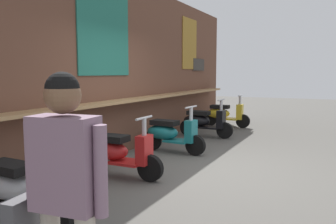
# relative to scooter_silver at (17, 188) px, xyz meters

# --- Properties ---
(ground_plane) EXTENTS (35.83, 35.83, 0.00)m
(ground_plane) POSITION_rel_scooter_silver_xyz_m (2.84, -1.08, -0.39)
(ground_plane) COLOR #56544F
(market_stall_facade) EXTENTS (12.80, 0.61, 3.48)m
(market_stall_facade) POSITION_rel_scooter_silver_xyz_m (2.84, 0.94, 1.35)
(market_stall_facade) COLOR brown
(market_stall_facade) RESTS_ON ground_plane
(scooter_silver) EXTENTS (0.46, 1.40, 0.97)m
(scooter_silver) POSITION_rel_scooter_silver_xyz_m (0.00, 0.00, 0.00)
(scooter_silver) COLOR #B2B5BA
(scooter_silver) RESTS_ON ground_plane
(scooter_red) EXTENTS (0.46, 1.40, 0.97)m
(scooter_red) POSITION_rel_scooter_silver_xyz_m (1.88, 0.00, 0.00)
(scooter_red) COLOR red
(scooter_red) RESTS_ON ground_plane
(scooter_teal) EXTENTS (0.49, 1.40, 0.97)m
(scooter_teal) POSITION_rel_scooter_silver_xyz_m (3.77, -0.00, 0.00)
(scooter_teal) COLOR #197075
(scooter_teal) RESTS_ON ground_plane
(scooter_black) EXTENTS (0.46, 1.40, 0.97)m
(scooter_black) POSITION_rel_scooter_silver_xyz_m (5.70, 0.00, 0.00)
(scooter_black) COLOR black
(scooter_black) RESTS_ON ground_plane
(scooter_yellow) EXTENTS (0.47, 1.40, 0.97)m
(scooter_yellow) POSITION_rel_scooter_silver_xyz_m (7.50, -0.00, 0.00)
(scooter_yellow) COLOR gold
(scooter_yellow) RESTS_ON ground_plane
(shopper_with_handbag) EXTENTS (0.31, 0.65, 1.62)m
(shopper_with_handbag) POSITION_rel_scooter_silver_xyz_m (-1.01, -1.59, 0.59)
(shopper_with_handbag) COLOR #ADA393
(shopper_with_handbag) RESTS_ON ground_plane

